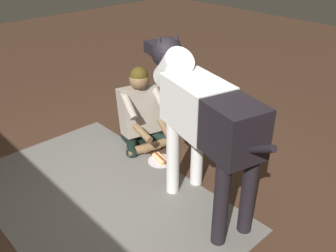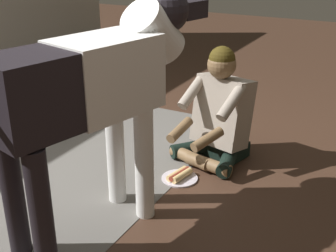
{
  "view_description": "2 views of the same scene",
  "coord_description": "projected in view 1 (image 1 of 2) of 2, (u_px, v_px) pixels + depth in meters",
  "views": [
    {
      "loc": [
        -2.03,
        1.5,
        2.16
      ],
      "look_at": [
        0.2,
        -0.58,
        0.51
      ],
      "focal_mm": 39.88,
      "sensor_mm": 36.0,
      "label": 1
    },
    {
      "loc": [
        -2.12,
        -1.87,
        1.59
      ],
      "look_at": [
        0.26,
        -0.6,
        0.45
      ],
      "focal_mm": 47.8,
      "sensor_mm": 36.0,
      "label": 2
    }
  ],
  "objects": [
    {
      "name": "ground_plane",
      "position": [
        135.0,
        207.0,
        3.23
      ],
      "size": [
        15.15,
        15.15,
        0.0
      ],
      "primitive_type": "plane",
      "color": "#422B1E"
    },
    {
      "name": "hot_dog_on_plate",
      "position": [
        160.0,
        160.0,
        3.84
      ],
      "size": [
        0.26,
        0.26,
        0.06
      ],
      "color": "silver",
      "rests_on": "ground"
    },
    {
      "name": "person_sitting_on_floor",
      "position": [
        141.0,
        113.0,
        4.02
      ],
      "size": [
        0.7,
        0.58,
        0.88
      ],
      "color": "black",
      "rests_on": "ground"
    },
    {
      "name": "area_rug",
      "position": [
        100.0,
        199.0,
        3.32
      ],
      "size": [
        2.53,
        1.6,
        0.01
      ],
      "primitive_type": "cube",
      "color": "#67635E",
      "rests_on": "ground"
    },
    {
      "name": "large_dog",
      "position": [
        201.0,
        112.0,
        2.9
      ],
      "size": [
        1.66,
        0.59,
        1.36
      ],
      "color": "silver",
      "rests_on": "ground"
    }
  ]
}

